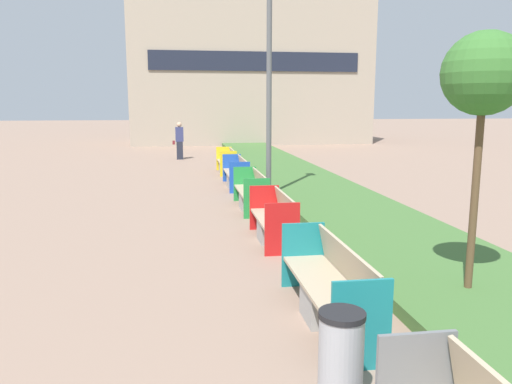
# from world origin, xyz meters

# --- Properties ---
(planter_grass_strip) EXTENTS (2.80, 120.00, 0.18)m
(planter_grass_strip) POSITION_xyz_m (3.20, 12.00, 0.09)
(planter_grass_strip) COLOR #426B33
(planter_grass_strip) RESTS_ON ground
(building_backdrop) EXTENTS (15.91, 6.17, 9.66)m
(building_backdrop) POSITION_xyz_m (4.00, 35.92, 4.83)
(building_backdrop) COLOR tan
(building_backdrop) RESTS_ON ground
(bench_teal_frame) EXTENTS (0.65, 2.42, 0.94)m
(bench_teal_frame) POSITION_xyz_m (0.94, 6.39, 0.38)
(bench_teal_frame) COLOR #9E9B96
(bench_teal_frame) RESTS_ON ground
(bench_red_frame) EXTENTS (0.65, 1.94, 0.94)m
(bench_red_frame) POSITION_xyz_m (0.94, 10.03, 0.36)
(bench_red_frame) COLOR #9E9B96
(bench_red_frame) RESTS_ON ground
(bench_green_frame) EXTENTS (0.65, 2.24, 0.94)m
(bench_green_frame) POSITION_xyz_m (0.94, 13.11, 0.37)
(bench_green_frame) COLOR #9E9B96
(bench_green_frame) RESTS_ON ground
(bench_blue_frame) EXTENTS (0.65, 2.41, 0.94)m
(bench_blue_frame) POSITION_xyz_m (0.94, 16.60, 0.38)
(bench_blue_frame) COLOR #9E9B96
(bench_blue_frame) RESTS_ON ground
(bench_yellow_frame) EXTENTS (0.65, 1.90, 0.94)m
(bench_yellow_frame) POSITION_xyz_m (0.94, 19.90, 0.36)
(bench_yellow_frame) COLOR #9E9B96
(bench_yellow_frame) RESTS_ON ground
(litter_bin) EXTENTS (0.40, 0.40, 0.88)m
(litter_bin) POSITION_xyz_m (0.51, 4.63, 0.44)
(litter_bin) COLOR #9EA0A5
(litter_bin) RESTS_ON ground
(street_lamp_post) EXTENTS (0.24, 0.44, 7.08)m
(street_lamp_post) POSITION_xyz_m (1.55, 14.14, 3.92)
(street_lamp_post) COLOR #56595B
(street_lamp_post) RESTS_ON ground
(sapling_tree_near) EXTENTS (1.06, 1.06, 3.52)m
(sapling_tree_near) POSITION_xyz_m (2.98, 6.73, 2.96)
(sapling_tree_near) COLOR brown
(sapling_tree_near) RESTS_ON ground
(pedestrian_walking) EXTENTS (0.53, 0.24, 1.79)m
(pedestrian_walking) POSITION_xyz_m (-0.88, 25.18, 0.92)
(pedestrian_walking) COLOR #232633
(pedestrian_walking) RESTS_ON ground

